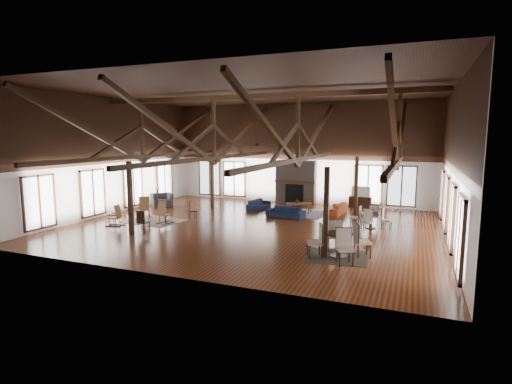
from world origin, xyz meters
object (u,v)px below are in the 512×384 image
at_px(armchair, 162,200).
at_px(cafe_table_near, 339,240).
at_px(sofa_navy_left, 259,204).
at_px(sofa_orange, 336,209).
at_px(coffee_table, 299,204).
at_px(cafe_table_far, 371,218).
at_px(tv_console, 360,202).
at_px(sofa_navy_front, 286,212).

relative_size(armchair, cafe_table_near, 0.53).
xyz_separation_m(sofa_navy_left, sofa_orange, (4.29, 0.10, 0.03)).
bearing_deg(armchair, coffee_table, -37.99).
bearing_deg(sofa_navy_left, armchair, 111.62).
distance_m(armchair, cafe_table_near, 12.73).
distance_m(armchair, cafe_table_far, 11.86).
distance_m(coffee_table, tv_console, 3.97).
distance_m(sofa_navy_left, sofa_orange, 4.29).
bearing_deg(cafe_table_near, sofa_orange, 101.39).
bearing_deg(tv_console, cafe_table_far, -77.81).
xyz_separation_m(cafe_table_near, cafe_table_far, (0.55, 4.79, -0.10)).
bearing_deg(sofa_navy_front, coffee_table, 90.92).
xyz_separation_m(coffee_table, cafe_table_near, (3.40, -7.22, 0.12)).
height_order(sofa_navy_left, cafe_table_near, cafe_table_near).
relative_size(sofa_orange, cafe_table_near, 0.88).
height_order(sofa_navy_front, sofa_orange, sofa_orange).
bearing_deg(cafe_table_near, armchair, 152.20).
distance_m(sofa_navy_front, armchair, 7.62).
distance_m(cafe_table_near, tv_console, 10.04).
distance_m(sofa_navy_front, sofa_navy_left, 2.80).
distance_m(sofa_navy_left, cafe_table_far, 6.85).
relative_size(coffee_table, cafe_table_near, 0.67).
bearing_deg(cafe_table_near, cafe_table_far, 83.51).
xyz_separation_m(sofa_orange, coffee_table, (-1.89, -0.26, 0.17)).
relative_size(sofa_navy_front, cafe_table_far, 1.04).
distance_m(sofa_navy_front, tv_console, 5.39).
relative_size(sofa_navy_left, armchair, 1.49).
bearing_deg(sofa_orange, sofa_navy_left, -82.88).
bearing_deg(cafe_table_near, sofa_navy_front, 123.17).
bearing_deg(armchair, sofa_navy_front, -49.88).
bearing_deg(sofa_navy_left, cafe_table_near, -135.00).
relative_size(sofa_navy_left, sofa_orange, 0.90).
height_order(sofa_navy_left, cafe_table_far, cafe_table_far).
xyz_separation_m(cafe_table_near, tv_console, (-0.58, 10.02, -0.26)).
xyz_separation_m(sofa_navy_left, tv_console, (5.21, 2.64, 0.06)).
bearing_deg(coffee_table, sofa_navy_front, -120.73).
relative_size(coffee_table, cafe_table_far, 0.80).
bearing_deg(cafe_table_far, sofa_orange, 127.37).
relative_size(sofa_navy_left, cafe_table_near, 0.80).
relative_size(sofa_navy_left, cafe_table_far, 0.95).
bearing_deg(sofa_navy_left, cafe_table_far, -105.35).
relative_size(coffee_table, armchair, 1.26).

